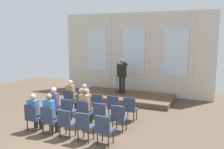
{
  "coord_description": "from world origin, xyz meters",
  "views": [
    {
      "loc": [
        4.34,
        -6.0,
        3.27
      ],
      "look_at": [
        -0.07,
        3.9,
        1.49
      ],
      "focal_mm": 39.41,
      "sensor_mm": 36.0,
      "label": 1
    }
  ],
  "objects_px": {
    "chair_r2_c3": "(84,125)",
    "chair_r1_c2": "(84,112)",
    "chair_r2_c1": "(49,119)",
    "chair_r0_c3": "(114,106)",
    "audience_r2_c1": "(50,112)",
    "chair_r0_c1": "(84,102)",
    "chair_r0_c4": "(130,108)",
    "audience_r1_c2": "(85,105)",
    "chair_r2_c4": "(104,128)",
    "chair_r0_c2": "(99,104)",
    "audience_r2_c0": "(34,110)",
    "chair_r2_c2": "(66,122)",
    "chair_r2_c0": "(33,116)",
    "chair_r1_c4": "(119,117)",
    "audience_r1_c0": "(55,102)",
    "chair_r1_c1": "(68,109)",
    "chair_r1_c3": "(101,114)",
    "audience_r0_c0": "(71,94)",
    "audience_r0_c1": "(85,97)",
    "speaker": "(122,74)",
    "chair_r1_c0": "(54,107)",
    "mic_stand": "(117,86)",
    "chair_r0_c0": "(70,100)"
  },
  "relations": [
    {
      "from": "chair_r2_c3",
      "to": "chair_r1_c2",
      "type": "bearing_deg",
      "value": 120.74
    },
    {
      "from": "chair_r1_c2",
      "to": "chair_r2_c1",
      "type": "relative_size",
      "value": 1.0
    },
    {
      "from": "chair_r0_c3",
      "to": "audience_r2_c1",
      "type": "relative_size",
      "value": 0.69
    },
    {
      "from": "chair_r0_c1",
      "to": "chair_r0_c4",
      "type": "bearing_deg",
      "value": 0.0
    },
    {
      "from": "audience_r1_c2",
      "to": "chair_r2_c4",
      "type": "relative_size",
      "value": 1.45
    },
    {
      "from": "chair_r0_c2",
      "to": "chair_r2_c1",
      "type": "height_order",
      "value": "same"
    },
    {
      "from": "audience_r2_c0",
      "to": "chair_r2_c2",
      "type": "bearing_deg",
      "value": -3.53
    },
    {
      "from": "chair_r2_c0",
      "to": "audience_r2_c0",
      "type": "height_order",
      "value": "audience_r2_c0"
    },
    {
      "from": "chair_r1_c4",
      "to": "audience_r1_c0",
      "type": "bearing_deg",
      "value": 178.22
    },
    {
      "from": "chair_r1_c2",
      "to": "audience_r2_c1",
      "type": "distance_m",
      "value": 1.26
    },
    {
      "from": "chair_r2_c2",
      "to": "chair_r2_c4",
      "type": "distance_m",
      "value": 1.34
    },
    {
      "from": "chair_r0_c4",
      "to": "audience_r2_c0",
      "type": "distance_m",
      "value": 3.45
    },
    {
      "from": "chair_r0_c2",
      "to": "chair_r1_c4",
      "type": "xyz_separation_m",
      "value": [
        1.34,
        -1.12,
        0.0
      ]
    },
    {
      "from": "chair_r0_c2",
      "to": "chair_r1_c4",
      "type": "height_order",
      "value": "same"
    },
    {
      "from": "chair_r0_c2",
      "to": "chair_r2_c4",
      "type": "relative_size",
      "value": 1.0
    },
    {
      "from": "chair_r0_c1",
      "to": "chair_r2_c2",
      "type": "relative_size",
      "value": 1.0
    },
    {
      "from": "audience_r2_c1",
      "to": "chair_r2_c4",
      "type": "distance_m",
      "value": 2.02
    },
    {
      "from": "audience_r1_c0",
      "to": "chair_r2_c0",
      "type": "height_order",
      "value": "audience_r1_c0"
    },
    {
      "from": "chair_r0_c4",
      "to": "audience_r2_c1",
      "type": "xyz_separation_m",
      "value": [
        -2.01,
        -2.17,
        0.22
      ]
    },
    {
      "from": "chair_r1_c1",
      "to": "chair_r2_c3",
      "type": "height_order",
      "value": "same"
    },
    {
      "from": "chair_r0_c2",
      "to": "chair_r1_c3",
      "type": "xyz_separation_m",
      "value": [
        0.67,
        -1.12,
        0.0
      ]
    },
    {
      "from": "audience_r0_c0",
      "to": "audience_r2_c1",
      "type": "relative_size",
      "value": 1.01
    },
    {
      "from": "audience_r0_c1",
      "to": "chair_r0_c2",
      "type": "relative_size",
      "value": 1.35
    },
    {
      "from": "chair_r0_c4",
      "to": "audience_r1_c2",
      "type": "distance_m",
      "value": 1.71
    },
    {
      "from": "chair_r1_c4",
      "to": "chair_r2_c4",
      "type": "distance_m",
      "value": 1.12
    },
    {
      "from": "speaker",
      "to": "audience_r1_c0",
      "type": "height_order",
      "value": "speaker"
    },
    {
      "from": "audience_r0_c0",
      "to": "chair_r0_c4",
      "type": "relative_size",
      "value": 1.47
    },
    {
      "from": "chair_r1_c2",
      "to": "chair_r1_c4",
      "type": "xyz_separation_m",
      "value": [
        1.34,
        0.0,
        0.0
      ]
    },
    {
      "from": "audience_r1_c2",
      "to": "chair_r2_c3",
      "type": "xyz_separation_m",
      "value": [
        0.67,
        -1.2,
        -0.22
      ]
    },
    {
      "from": "chair_r1_c4",
      "to": "chair_r2_c4",
      "type": "xyz_separation_m",
      "value": [
        0.0,
        -1.12,
        0.0
      ]
    },
    {
      "from": "chair_r0_c1",
      "to": "chair_r2_c3",
      "type": "relative_size",
      "value": 1.0
    },
    {
      "from": "audience_r1_c0",
      "to": "chair_r2_c2",
      "type": "relative_size",
      "value": 1.37
    },
    {
      "from": "chair_r0_c3",
      "to": "chair_r1_c0",
      "type": "distance_m",
      "value": 2.3
    },
    {
      "from": "audience_r2_c1",
      "to": "audience_r0_c0",
      "type": "bearing_deg",
      "value": 106.57
    },
    {
      "from": "mic_stand",
      "to": "audience_r2_c1",
      "type": "relative_size",
      "value": 1.13
    },
    {
      "from": "mic_stand",
      "to": "audience_r1_c2",
      "type": "distance_m",
      "value": 4.31
    },
    {
      "from": "audience_r0_c0",
      "to": "chair_r2_c2",
      "type": "bearing_deg",
      "value": -60.11
    },
    {
      "from": "chair_r0_c4",
      "to": "chair_r2_c3",
      "type": "xyz_separation_m",
      "value": [
        -0.67,
        -2.25,
        0.0
      ]
    },
    {
      "from": "audience_r2_c0",
      "to": "chair_r2_c4",
      "type": "distance_m",
      "value": 2.68
    },
    {
      "from": "chair_r2_c0",
      "to": "chair_r2_c2",
      "type": "xyz_separation_m",
      "value": [
        1.34,
        0.0,
        0.0
      ]
    },
    {
      "from": "chair_r1_c4",
      "to": "chair_r2_c3",
      "type": "relative_size",
      "value": 1.0
    },
    {
      "from": "speaker",
      "to": "chair_r0_c0",
      "type": "relative_size",
      "value": 1.85
    },
    {
      "from": "audience_r1_c0",
      "to": "chair_r0_c2",
      "type": "bearing_deg",
      "value": 37.9
    },
    {
      "from": "chair_r0_c1",
      "to": "chair_r2_c1",
      "type": "height_order",
      "value": "same"
    },
    {
      "from": "audience_r1_c2",
      "to": "chair_r2_c2",
      "type": "height_order",
      "value": "audience_r1_c2"
    },
    {
      "from": "chair_r2_c3",
      "to": "audience_r2_c0",
      "type": "bearing_deg",
      "value": 177.65
    },
    {
      "from": "mic_stand",
      "to": "chair_r1_c2",
      "type": "bearing_deg",
      "value": -82.66
    },
    {
      "from": "chair_r0_c3",
      "to": "chair_r1_c4",
      "type": "xyz_separation_m",
      "value": [
        0.67,
        -1.12,
        0.0
      ]
    },
    {
      "from": "mic_stand",
      "to": "chair_r0_c4",
      "type": "relative_size",
      "value": 1.65
    },
    {
      "from": "audience_r0_c0",
      "to": "chair_r1_c2",
      "type": "xyz_separation_m",
      "value": [
        1.34,
        -1.2,
        -0.23
      ]
    }
  ]
}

